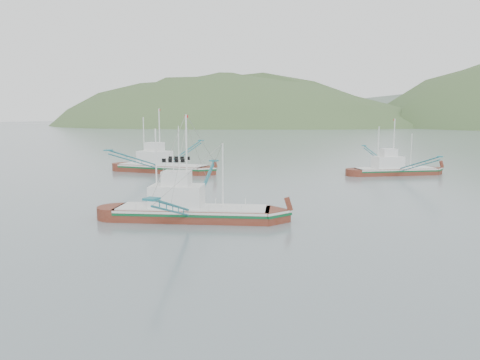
% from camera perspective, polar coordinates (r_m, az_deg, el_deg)
% --- Properties ---
extents(ground, '(1200.00, 1200.00, 0.00)m').
position_cam_1_polar(ground, '(39.25, -3.67, -5.73)').
color(ground, slate).
rests_on(ground, ground).
extents(main_boat, '(14.14, 24.05, 10.04)m').
position_cam_1_polar(main_boat, '(41.59, -6.02, -2.19)').
color(main_boat, '#5D2213').
rests_on(main_boat, ground).
extents(bg_boat_left, '(15.31, 27.50, 11.12)m').
position_cam_1_polar(bg_boat_left, '(77.53, -9.54, 2.07)').
color(bg_boat_left, '#5D2213').
rests_on(bg_boat_left, ground).
extents(bg_boat_far, '(16.80, 20.90, 9.41)m').
position_cam_1_polar(bg_boat_far, '(77.06, 18.38, 2.09)').
color(bg_boat_far, '#5D2213').
rests_on(bg_boat_far, ground).
extents(headland_left, '(448.00, 308.00, 210.00)m').
position_cam_1_polar(headland_left, '(440.73, -2.11, 6.66)').
color(headland_left, '#415C2F').
rests_on(headland_left, ground).
extents(ridge_distant, '(960.00, 400.00, 240.00)m').
position_cam_1_polar(ridge_distant, '(593.76, 25.93, 6.19)').
color(ridge_distant, slate).
rests_on(ridge_distant, ground).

